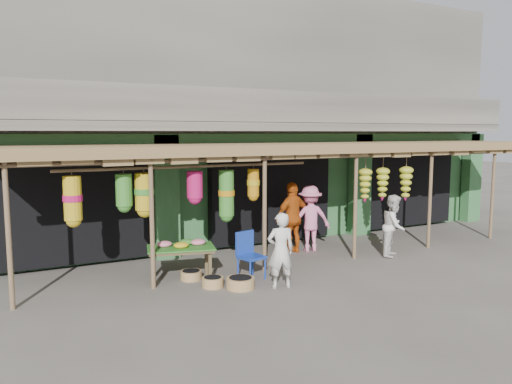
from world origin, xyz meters
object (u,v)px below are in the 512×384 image
flower_table (181,248)px  person_front (281,250)px  blue_chair (249,252)px  person_right (394,226)px  person_vendor (293,218)px  person_shopper (310,218)px

flower_table → person_front: size_ratio=1.01×
blue_chair → person_right: person_right is taller
flower_table → person_front: bearing=-28.7°
person_vendor → person_right: bearing=134.8°
person_right → flower_table: bearing=139.2°
person_front → person_vendor: (1.76, 2.35, 0.15)m
person_right → person_vendor: bearing=108.8°
person_right → person_shopper: (-1.51, 1.45, 0.08)m
person_shopper → person_front: bearing=61.6°
blue_chair → person_front: size_ratio=0.66×
person_front → person_shopper: 3.23m
person_vendor → person_front: bearing=44.7°
blue_chair → person_vendor: person_vendor is taller
person_vendor → person_shopper: 0.50m
flower_table → person_vendor: (3.30, 0.91, 0.25)m
flower_table → person_right: 5.34m
person_front → person_vendor: bearing=-114.0°
blue_chair → person_shopper: (2.52, 1.44, 0.30)m
person_vendor → person_shopper: bearing=166.8°
blue_chair → person_front: person_front is taller
person_front → person_right: size_ratio=0.98×
blue_chair → person_shopper: size_ratio=0.58×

